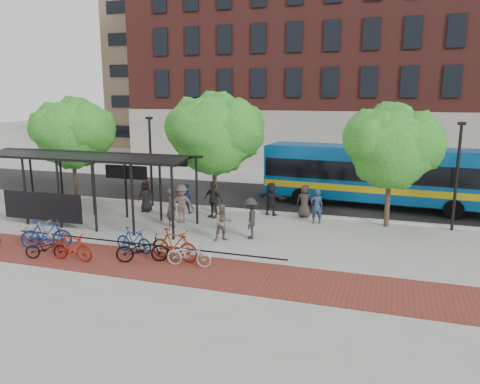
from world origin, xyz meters
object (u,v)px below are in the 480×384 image
(pedestrian_1, at_px, (171,207))
(pedestrian_7, at_px, (317,206))
(pedestrian_4, at_px, (213,199))
(tree_c, at_px, (393,144))
(pedestrian_9, at_px, (250,218))
(pedestrian_8, at_px, (223,223))
(bus, at_px, (377,173))
(bike_4, at_px, (47,248))
(bus_shelter, at_px, (90,164))
(bike_5, at_px, (72,247))
(lamp_post_left, at_px, (151,159))
(bike_7, at_px, (134,240))
(pedestrian_5, at_px, (271,199))
(pedestrian_3, at_px, (181,204))
(tree_b, at_px, (216,131))
(tree_a, at_px, (73,131))
(pedestrian_6, at_px, (305,201))
(pedestrian_0, at_px, (146,196))
(bike_2, at_px, (38,231))
(lamp_post_right, at_px, (457,173))
(bike_10, at_px, (189,254))
(pedestrian_2, at_px, (186,198))
(bike_8, at_px, (142,249))
(bike_3, at_px, (46,234))

(pedestrian_1, relative_size, pedestrian_7, 1.12)
(pedestrian_4, bearing_deg, tree_c, 23.54)
(pedestrian_9, bearing_deg, pedestrian_8, -71.13)
(bus, relative_size, bike_4, 7.74)
(bus_shelter, xyz_separation_m, bike_5, (2.59, -5.06, -2.44))
(lamp_post_left, relative_size, bike_7, 2.94)
(pedestrian_8, bearing_deg, lamp_post_left, 103.77)
(pedestrian_5, bearing_deg, bus_shelter, 39.49)
(pedestrian_3, bearing_deg, tree_b, 48.59)
(tree_a, bearing_deg, lamp_post_left, 2.92)
(tree_a, xyz_separation_m, pedestrian_3, (8.08, -2.53, -3.26))
(bike_4, height_order, pedestrian_7, pedestrian_7)
(pedestrian_6, bearing_deg, pedestrian_0, 8.86)
(bus_shelter, bearing_deg, bike_2, -94.90)
(lamp_post_left, bearing_deg, tree_b, -3.50)
(pedestrian_5, xyz_separation_m, pedestrian_9, (0.14, -4.31, 0.04))
(pedestrian_0, relative_size, pedestrian_1, 0.88)
(tree_b, xyz_separation_m, pedestrian_7, (5.55, -0.58, -3.58))
(bus, distance_m, pedestrian_7, 5.51)
(lamp_post_left, height_order, pedestrian_6, lamp_post_left)
(lamp_post_right, relative_size, pedestrian_5, 2.88)
(bike_4, bearing_deg, pedestrian_8, -73.25)
(bus, height_order, bike_10, bus)
(bike_2, bearing_deg, pedestrian_2, -15.29)
(lamp_post_left, distance_m, pedestrian_7, 9.86)
(tree_a, height_order, bike_2, tree_a)
(pedestrian_9, bearing_deg, tree_c, 109.81)
(pedestrian_8, bearing_deg, tree_a, 119.48)
(tree_b, relative_size, bike_7, 3.71)
(pedestrian_4, bearing_deg, pedestrian_0, -163.73)
(lamp_post_right, distance_m, pedestrian_6, 7.39)
(pedestrian_4, bearing_deg, pedestrian_9, -28.48)
(lamp_post_left, bearing_deg, bike_2, -100.66)
(tree_b, distance_m, pedestrian_3, 4.40)
(pedestrian_7, bearing_deg, bike_8, 32.54)
(pedestrian_0, bearing_deg, pedestrian_8, -40.07)
(bike_7, relative_size, pedestrian_8, 1.06)
(bike_5, relative_size, bike_8, 0.92)
(pedestrian_0, bearing_deg, bike_3, -105.53)
(bus, relative_size, bike_10, 7.30)
(bike_4, height_order, pedestrian_1, pedestrian_1)
(bike_10, xyz_separation_m, pedestrian_0, (-5.69, 6.94, 0.40))
(bike_7, bearing_deg, bike_8, -127.25)
(bike_2, xyz_separation_m, pedestrian_3, (4.61, 4.87, 0.46))
(pedestrian_3, distance_m, pedestrian_5, 4.84)
(pedestrian_6, xyz_separation_m, pedestrian_7, (0.79, -1.03, 0.00))
(bike_8, relative_size, pedestrian_9, 1.08)
(tree_a, xyz_separation_m, pedestrian_2, (7.46, -0.67, -3.43))
(lamp_post_left, distance_m, lamp_post_right, 16.00)
(tree_b, xyz_separation_m, bike_4, (-3.74, -8.99, -4.02))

